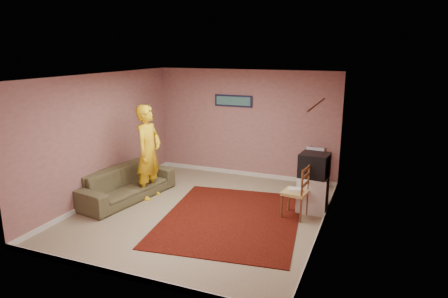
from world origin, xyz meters
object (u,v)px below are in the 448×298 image
at_px(chair_a, 314,164).
at_px(chair_b, 295,186).
at_px(sofa, 126,184).
at_px(person, 149,152).
at_px(tv_cabinet, 313,194).
at_px(crt_tv, 314,165).

bearing_deg(chair_a, chair_b, -77.52).
height_order(chair_a, sofa, chair_a).
height_order(chair_a, person, person).
bearing_deg(tv_cabinet, chair_b, -122.80).
bearing_deg(tv_cabinet, chair_a, 98.62).
relative_size(crt_tv, chair_b, 1.06).
bearing_deg(chair_a, crt_tv, -67.26).
relative_size(tv_cabinet, crt_tv, 1.21).
xyz_separation_m(chair_a, sofa, (-3.55, -2.14, -0.24)).
height_order(tv_cabinet, sofa, tv_cabinet).
height_order(tv_cabinet, chair_b, chair_b).
bearing_deg(crt_tv, sofa, -162.54).
bearing_deg(chair_a, sofa, -134.60).
xyz_separation_m(crt_tv, sofa, (-3.74, -0.79, -0.60)).
bearing_deg(sofa, crt_tv, -68.58).
relative_size(crt_tv, chair_a, 1.15).
bearing_deg(crt_tv, tv_cabinet, 0.00).
height_order(chair_b, sofa, chair_b).
xyz_separation_m(crt_tv, chair_a, (-0.20, 1.34, -0.36)).
distance_m(tv_cabinet, crt_tv, 0.58).
height_order(sofa, person, person).
xyz_separation_m(crt_tv, person, (-3.33, -0.51, 0.06)).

